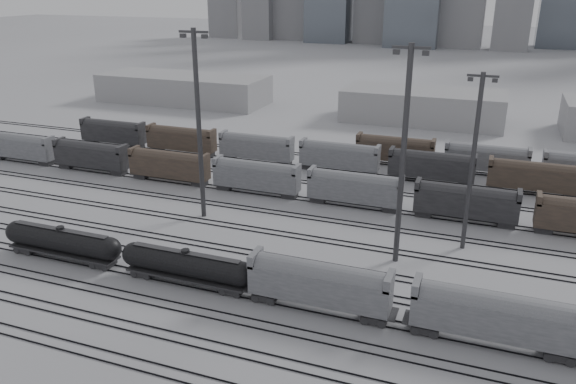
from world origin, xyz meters
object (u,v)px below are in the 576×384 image
(hopper_car_a, at_px, (319,282))
(light_mast_c, at_px, (403,153))
(tank_car_b, at_px, (186,265))
(hopper_car_b, at_px, (494,314))
(tank_car_a, at_px, (62,241))

(hopper_car_a, height_order, light_mast_c, light_mast_c)
(hopper_car_a, bearing_deg, light_mast_c, 68.45)
(tank_car_b, height_order, hopper_car_a, hopper_car_a)
(hopper_car_b, distance_m, light_mast_c, 21.92)
(hopper_car_a, xyz_separation_m, light_mast_c, (5.77, 14.61, 11.07))
(hopper_car_b, relative_size, light_mast_c, 0.58)
(hopper_car_a, distance_m, hopper_car_b, 17.80)
(light_mast_c, bearing_deg, hopper_car_b, -50.55)
(tank_car_b, height_order, light_mast_c, light_mast_c)
(hopper_car_a, bearing_deg, hopper_car_b, 0.00)
(tank_car_a, bearing_deg, hopper_car_a, -0.00)
(hopper_car_a, height_order, hopper_car_b, hopper_car_b)
(light_mast_c, bearing_deg, hopper_car_a, -111.55)
(tank_car_a, relative_size, hopper_car_b, 1.12)
(tank_car_b, distance_m, light_mast_c, 29.18)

